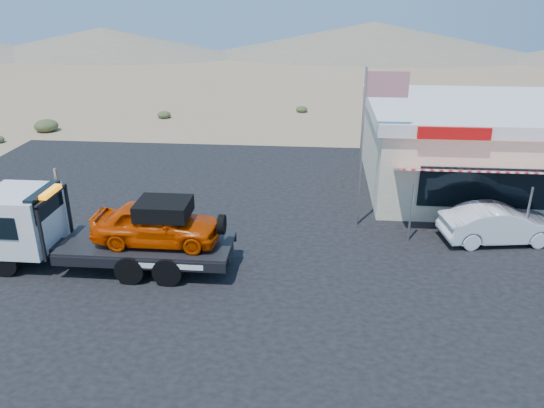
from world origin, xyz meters
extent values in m
plane|color=#997A57|center=(0.00, 0.00, 0.00)|extent=(120.00, 120.00, 0.00)
cube|color=black|center=(2.00, 3.00, 0.01)|extent=(32.00, 24.00, 0.02)
cylinder|color=black|center=(-6.68, -0.37, 0.48)|extent=(0.92, 0.27, 0.92)
cylinder|color=black|center=(-6.68, 1.46, 0.48)|extent=(0.92, 0.27, 0.92)
cylinder|color=black|center=(-2.56, -0.37, 0.48)|extent=(0.92, 0.50, 0.92)
cylinder|color=black|center=(-2.56, 1.46, 0.48)|extent=(0.92, 0.50, 0.92)
cylinder|color=black|center=(-1.37, -0.37, 0.48)|extent=(0.92, 0.50, 0.92)
cylinder|color=black|center=(-1.37, 1.46, 0.48)|extent=(0.92, 0.50, 0.92)
cube|color=black|center=(-3.30, 0.55, 0.62)|extent=(7.51, 0.92, 0.27)
cube|color=white|center=(-6.41, 0.55, 1.58)|extent=(2.01, 2.15, 1.92)
cube|color=black|center=(-5.54, 0.55, 2.22)|extent=(0.32, 1.83, 0.82)
cube|color=black|center=(-5.26, 0.55, 1.53)|extent=(0.09, 2.01, 1.83)
cube|color=orange|center=(-5.26, 0.55, 2.58)|extent=(0.23, 1.10, 0.14)
cube|color=black|center=(-2.29, 0.55, 0.87)|extent=(5.49, 2.11, 0.14)
imported|color=#D63C00|center=(-1.92, 0.55, 1.62)|extent=(4.03, 1.62, 1.37)
cube|color=black|center=(-1.65, 0.55, 2.14)|extent=(1.65, 1.37, 0.50)
imported|color=silver|center=(9.69, 3.51, 0.70)|extent=(4.29, 2.05, 1.36)
cube|color=beige|center=(10.50, 9.00, 1.72)|extent=(10.00, 8.00, 3.40)
cube|color=white|center=(10.50, 9.00, 3.67)|extent=(10.40, 8.40, 0.50)
cube|color=red|center=(8.00, 4.74, 3.67)|extent=(2.60, 0.12, 0.45)
cube|color=black|center=(10.50, 4.98, 1.52)|extent=(7.00, 0.06, 1.60)
cube|color=red|center=(10.50, 4.10, 2.47)|extent=(9.00, 1.73, 0.61)
cylinder|color=#99999E|center=(6.50, 3.30, 1.12)|extent=(0.08, 0.08, 2.20)
cylinder|color=#99999E|center=(10.50, 3.30, 1.12)|extent=(0.08, 0.08, 2.20)
cylinder|color=#99999E|center=(4.70, 4.50, 3.02)|extent=(0.10, 0.10, 6.00)
cube|color=#B20C14|center=(5.45, 4.50, 5.42)|extent=(1.50, 0.02, 0.90)
ellipsoid|color=#394525|center=(-14.07, 17.14, 0.40)|extent=(1.48, 1.48, 0.80)
ellipsoid|color=#394525|center=(-7.62, 21.31, 0.25)|extent=(0.93, 0.93, 0.50)
ellipsoid|color=#394525|center=(1.89, 23.98, 0.23)|extent=(0.85, 0.85, 0.46)
cone|color=#726B59|center=(-25.00, 55.00, 1.75)|extent=(36.00, 36.00, 3.50)
cone|color=#726B59|center=(10.00, 58.00, 2.10)|extent=(44.00, 44.00, 4.20)
camera|label=1|loc=(3.08, -14.37, 8.65)|focal=35.00mm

